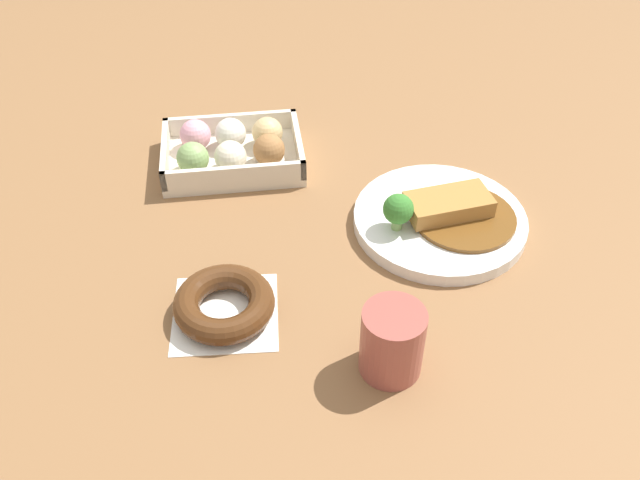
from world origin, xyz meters
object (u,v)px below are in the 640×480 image
at_px(curry_plate, 440,217).
at_px(chocolate_ring_donut, 224,304).
at_px(coffee_mug, 397,341).
at_px(donut_box, 232,150).

relative_size(curry_plate, chocolate_ring_donut, 1.77).
distance_m(chocolate_ring_donut, coffee_mug, 0.21).
relative_size(donut_box, chocolate_ring_donut, 1.57).
height_order(curry_plate, donut_box, curry_plate).
relative_size(chocolate_ring_donut, coffee_mug, 1.55).
relative_size(curry_plate, donut_box, 1.13).
height_order(chocolate_ring_donut, coffee_mug, coffee_mug).
xyz_separation_m(curry_plate, donut_box, (-0.27, 0.18, 0.01)).
xyz_separation_m(chocolate_ring_donut, coffee_mug, (0.18, -0.10, 0.03)).
height_order(donut_box, chocolate_ring_donut, donut_box).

